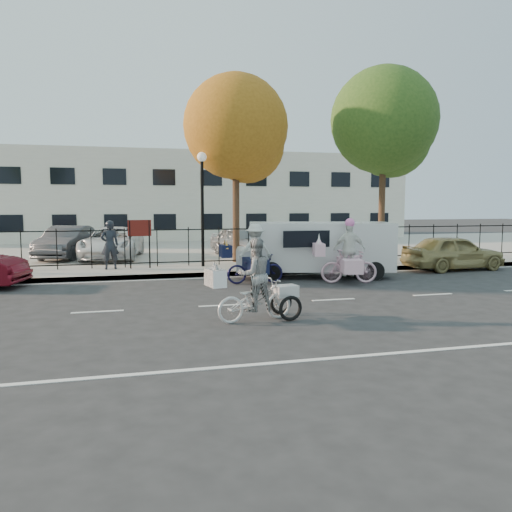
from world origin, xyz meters
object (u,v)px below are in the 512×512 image
object	(u,v)px
unicorn_bike	(348,259)
bull_bike	(254,260)
lot_car_c	(67,242)
white_van	(317,247)
lot_car_b	(112,243)
pedestrian	(110,245)
lot_car_d	(241,241)
gold_sedan	(453,252)
zebra_trike	(255,289)
lamppost	(202,189)

from	to	relation	value
unicorn_bike	bull_bike	world-z (taller)	unicorn_bike
lot_car_c	white_van	bearing A→B (deg)	-24.13
unicorn_bike	lot_car_b	size ratio (longest dim) A/B	0.43
pedestrian	lot_car_d	xyz separation A→B (m)	(5.75, 3.65, -0.24)
white_van	lot_car_b	xyz separation A→B (m)	(-7.05, 6.60, -0.21)
white_van	pedestrian	bearing A→B (deg)	172.23
bull_bike	gold_sedan	xyz separation A→B (m)	(8.24, 1.30, -0.09)
zebra_trike	lot_car_c	distance (m)	14.02
zebra_trike	lot_car_c	world-z (taller)	zebra_trike
lot_car_b	pedestrian	bearing A→B (deg)	-81.66
unicorn_bike	lot_car_d	size ratio (longest dim) A/B	0.55
white_van	pedestrian	xyz separation A→B (m)	(-7.02, 2.77, -0.00)
pedestrian	lot_car_c	xyz separation A→B (m)	(-1.95, 4.40, -0.19)
lot_car_b	lot_car_c	world-z (taller)	lot_car_c
unicorn_bike	white_van	xyz separation A→B (m)	(-0.45, 1.55, 0.28)
unicorn_bike	gold_sedan	size ratio (longest dim) A/B	0.53
lamppost	white_van	size ratio (longest dim) A/B	0.76
gold_sedan	pedestrian	world-z (taller)	pedestrian
lot_car_b	lot_car_c	xyz separation A→B (m)	(-1.92, 0.57, 0.02)
unicorn_bike	pedestrian	bearing A→B (deg)	72.17
pedestrian	lot_car_c	world-z (taller)	pedestrian
bull_bike	lot_car_b	world-z (taller)	bull_bike
unicorn_bike	bull_bike	distance (m)	3.00
lamppost	pedestrian	size ratio (longest dim) A/B	2.41
unicorn_bike	lot_car_d	xyz separation A→B (m)	(-1.73, 7.96, 0.04)
zebra_trike	gold_sedan	size ratio (longest dim) A/B	0.53
lot_car_c	lot_car_d	xyz separation A→B (m)	(7.70, -0.75, -0.05)
unicorn_bike	lot_car_c	bearing A→B (deg)	59.44
lot_car_d	lot_car_c	bearing A→B (deg)	155.84
lamppost	lot_car_d	distance (m)	4.90
zebra_trike	lot_car_d	distance (m)	12.48
unicorn_bike	bull_bike	size ratio (longest dim) A/B	1.04
lamppost	lot_car_b	size ratio (longest dim) A/B	0.87
white_van	lot_car_d	bearing A→B (deg)	115.02
lamppost	unicorn_bike	xyz separation A→B (m)	(4.05, -4.32, -2.34)
lamppost	lot_car_c	world-z (taller)	lamppost
zebra_trike	white_van	world-z (taller)	white_van
unicorn_bike	pedestrian	size ratio (longest dim) A/B	1.18
unicorn_bike	white_van	world-z (taller)	unicorn_bike
zebra_trike	bull_bike	distance (m)	5.15
lamppost	pedestrian	bearing A→B (deg)	180.00
white_van	lot_car_b	distance (m)	9.66
zebra_trike	unicorn_bike	distance (m)	5.96
zebra_trike	pedestrian	distance (m)	9.22
zebra_trike	pedestrian	xyz separation A→B (m)	(-3.32, 8.60, 0.35)
zebra_trike	bull_bike	bearing A→B (deg)	-24.42
zebra_trike	unicorn_bike	world-z (taller)	unicorn_bike
white_van	zebra_trike	bearing A→B (deg)	-108.71
lot_car_c	zebra_trike	bearing A→B (deg)	-53.45
lamppost	lot_car_c	xyz separation A→B (m)	(-5.38, 4.40, -2.25)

